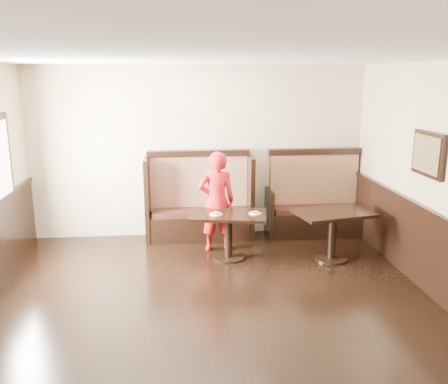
{
  "coord_description": "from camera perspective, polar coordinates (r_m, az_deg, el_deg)",
  "views": [
    {
      "loc": [
        -0.34,
        -4.25,
        2.63
      ],
      "look_at": [
        0.32,
        2.35,
        1.0
      ],
      "focal_mm": 38.0,
      "sensor_mm": 36.0,
      "label": 1
    }
  ],
  "objects": [
    {
      "name": "ground",
      "position": [
        5.01,
        -1.0,
        -17.87
      ],
      "size": [
        7.0,
        7.0,
        0.0
      ],
      "primitive_type": "plane",
      "color": "black",
      "rests_on": "ground"
    },
    {
      "name": "room_shell",
      "position": [
        4.94,
        -4.8,
        -9.64
      ],
      "size": [
        7.0,
        7.0,
        7.0
      ],
      "color": "#CCB694",
      "rests_on": "ground"
    },
    {
      "name": "booth_main",
      "position": [
        7.84,
        -2.98,
        -1.77
      ],
      "size": [
        1.75,
        0.72,
        1.45
      ],
      "color": "black",
      "rests_on": "ground"
    },
    {
      "name": "booth_neighbor",
      "position": [
        8.17,
        10.82,
        -1.7
      ],
      "size": [
        1.65,
        0.72,
        1.45
      ],
      "color": "black",
      "rests_on": "ground"
    },
    {
      "name": "table_main",
      "position": [
        6.92,
        0.56,
        -3.87
      ],
      "size": [
        1.19,
        0.86,
        0.69
      ],
      "rotation": [
        0.0,
        0.0,
        -0.18
      ],
      "color": "black",
      "rests_on": "ground"
    },
    {
      "name": "table_neighbor",
      "position": [
        7.05,
        12.96,
        -3.73
      ],
      "size": [
        1.17,
        0.89,
        0.73
      ],
      "rotation": [
        0.0,
        0.0,
        0.21
      ],
      "color": "black",
      "rests_on": "ground"
    },
    {
      "name": "child",
      "position": [
        7.21,
        -0.89,
        -1.14
      ],
      "size": [
        0.59,
        0.41,
        1.54
      ],
      "primitive_type": "imported",
      "rotation": [
        0.0,
        0.0,
        3.21
      ],
      "color": "red",
      "rests_on": "ground"
    },
    {
      "name": "pizza_plate_left",
      "position": [
        6.81,
        -0.97,
        -2.64
      ],
      "size": [
        0.19,
        0.19,
        0.03
      ],
      "color": "white",
      "rests_on": "table_main"
    },
    {
      "name": "pizza_plate_right",
      "position": [
        6.87,
        3.74,
        -2.52
      ],
      "size": [
        0.18,
        0.18,
        0.03
      ],
      "color": "white",
      "rests_on": "table_main"
    }
  ]
}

